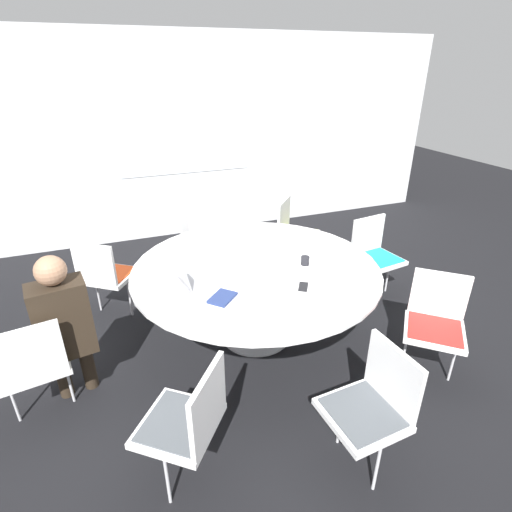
{
  "coord_description": "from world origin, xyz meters",
  "views": [
    {
      "loc": [
        -1.1,
        -2.84,
        2.3
      ],
      "look_at": [
        0.0,
        0.0,
        0.82
      ],
      "focal_mm": 28.0,
      "sensor_mm": 36.0,
      "label": 1
    }
  ],
  "objects_px": {
    "chair_0": "(32,362)",
    "person_0": "(63,321)",
    "chair_7": "(105,272)",
    "cell_phone": "(303,287)",
    "chair_5": "(294,229)",
    "chair_2": "(372,402)",
    "chair_3": "(436,319)",
    "laptop": "(189,278)",
    "coffee_cup": "(305,261)",
    "chair_6": "(197,232)",
    "chair_1": "(189,418)",
    "spiral_notebook": "(222,298)",
    "chair_4": "(375,251)"
  },
  "relations": [
    {
      "from": "chair_0",
      "to": "person_0",
      "type": "xyz_separation_m",
      "value": [
        0.22,
        0.12,
        0.2
      ]
    },
    {
      "from": "chair_1",
      "to": "spiral_notebook",
      "type": "height_order",
      "value": "chair_1"
    },
    {
      "from": "chair_3",
      "to": "spiral_notebook",
      "type": "bearing_deg",
      "value": 22.91
    },
    {
      "from": "chair_0",
      "to": "chair_4",
      "type": "distance_m",
      "value": 3.25
    },
    {
      "from": "chair_3",
      "to": "person_0",
      "type": "height_order",
      "value": "person_0"
    },
    {
      "from": "chair_7",
      "to": "coffee_cup",
      "type": "distance_m",
      "value": 1.91
    },
    {
      "from": "chair_2",
      "to": "chair_5",
      "type": "xyz_separation_m",
      "value": [
        0.76,
        2.62,
        0.0
      ]
    },
    {
      "from": "chair_2",
      "to": "spiral_notebook",
      "type": "bearing_deg",
      "value": 24.89
    },
    {
      "from": "chair_0",
      "to": "chair_1",
      "type": "distance_m",
      "value": 1.21
    },
    {
      "from": "chair_0",
      "to": "chair_3",
      "type": "relative_size",
      "value": 1.0
    },
    {
      "from": "chair_1",
      "to": "person_0",
      "type": "relative_size",
      "value": 0.71
    },
    {
      "from": "chair_5",
      "to": "laptop",
      "type": "xyz_separation_m",
      "value": [
        -1.53,
        -1.25,
        0.28
      ]
    },
    {
      "from": "chair_5",
      "to": "chair_7",
      "type": "bearing_deg",
      "value": -39.55
    },
    {
      "from": "chair_7",
      "to": "cell_phone",
      "type": "bearing_deg",
      "value": -5.27
    },
    {
      "from": "chair_1",
      "to": "chair_5",
      "type": "height_order",
      "value": "same"
    },
    {
      "from": "chair_6",
      "to": "person_0",
      "type": "height_order",
      "value": "person_0"
    },
    {
      "from": "chair_7",
      "to": "chair_1",
      "type": "bearing_deg",
      "value": -43.74
    },
    {
      "from": "laptop",
      "to": "cell_phone",
      "type": "bearing_deg",
      "value": -123.18
    },
    {
      "from": "laptop",
      "to": "chair_7",
      "type": "bearing_deg",
      "value": 25.48
    },
    {
      "from": "chair_5",
      "to": "cell_phone",
      "type": "relative_size",
      "value": 5.44
    },
    {
      "from": "chair_7",
      "to": "laptop",
      "type": "distance_m",
      "value": 1.14
    },
    {
      "from": "chair_0",
      "to": "chair_5",
      "type": "relative_size",
      "value": 1.0
    },
    {
      "from": "person_0",
      "to": "laptop",
      "type": "bearing_deg",
      "value": -0.92
    },
    {
      "from": "chair_2",
      "to": "chair_6",
      "type": "relative_size",
      "value": 1.0
    },
    {
      "from": "chair_2",
      "to": "laptop",
      "type": "bearing_deg",
      "value": 25.42
    },
    {
      "from": "spiral_notebook",
      "to": "chair_4",
      "type": "bearing_deg",
      "value": 19.66
    },
    {
      "from": "chair_4",
      "to": "person_0",
      "type": "xyz_separation_m",
      "value": [
        -2.97,
        -0.51,
        0.2
      ]
    },
    {
      "from": "chair_1",
      "to": "person_0",
      "type": "xyz_separation_m",
      "value": [
        -0.65,
        0.96,
        0.2
      ]
    },
    {
      "from": "chair_1",
      "to": "chair_4",
      "type": "bearing_deg",
      "value": -19.1
    },
    {
      "from": "chair_0",
      "to": "chair_7",
      "type": "xyz_separation_m",
      "value": [
        0.5,
        1.17,
        0.0
      ]
    },
    {
      "from": "chair_5",
      "to": "chair_7",
      "type": "distance_m",
      "value": 2.19
    },
    {
      "from": "chair_5",
      "to": "chair_6",
      "type": "bearing_deg",
      "value": -64.43
    },
    {
      "from": "chair_6",
      "to": "coffee_cup",
      "type": "height_order",
      "value": "chair_6"
    },
    {
      "from": "chair_0",
      "to": "chair_4",
      "type": "relative_size",
      "value": 1.0
    },
    {
      "from": "laptop",
      "to": "coffee_cup",
      "type": "distance_m",
      "value": 1.01
    },
    {
      "from": "chair_6",
      "to": "spiral_notebook",
      "type": "height_order",
      "value": "chair_6"
    },
    {
      "from": "person_0",
      "to": "chair_1",
      "type": "bearing_deg",
      "value": -65.3
    },
    {
      "from": "chair_4",
      "to": "chair_6",
      "type": "distance_m",
      "value": 2.02
    },
    {
      "from": "chair_2",
      "to": "chair_3",
      "type": "xyz_separation_m",
      "value": [
        0.97,
        0.53,
        0.0
      ]
    },
    {
      "from": "person_0",
      "to": "cell_phone",
      "type": "xyz_separation_m",
      "value": [
        1.74,
        -0.22,
        0.03
      ]
    },
    {
      "from": "chair_5",
      "to": "person_0",
      "type": "bearing_deg",
      "value": -18.91
    },
    {
      "from": "chair_5",
      "to": "person_0",
      "type": "relative_size",
      "value": 0.71
    },
    {
      "from": "chair_3",
      "to": "chair_7",
      "type": "height_order",
      "value": "same"
    },
    {
      "from": "chair_5",
      "to": "coffee_cup",
      "type": "height_order",
      "value": "chair_5"
    },
    {
      "from": "chair_3",
      "to": "laptop",
      "type": "relative_size",
      "value": 2.59
    },
    {
      "from": "chair_2",
      "to": "chair_4",
      "type": "relative_size",
      "value": 1.0
    },
    {
      "from": "cell_phone",
      "to": "chair_2",
      "type": "bearing_deg",
      "value": -92.75
    },
    {
      "from": "chair_0",
      "to": "chair_6",
      "type": "xyz_separation_m",
      "value": [
        1.56,
        1.82,
        0.0
      ]
    },
    {
      "from": "chair_0",
      "to": "chair_7",
      "type": "bearing_deg",
      "value": 57.18
    },
    {
      "from": "chair_3",
      "to": "chair_6",
      "type": "bearing_deg",
      "value": -19.24
    }
  ]
}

